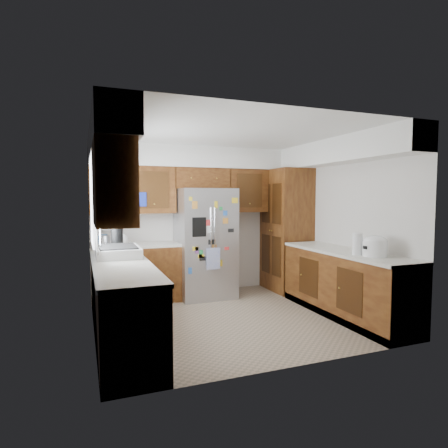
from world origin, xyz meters
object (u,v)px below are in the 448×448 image
(fridge, at_px, (205,243))
(paper_towel, at_px, (357,244))
(rice_cooker, at_px, (375,246))
(pantry, at_px, (286,230))

(fridge, relative_size, paper_towel, 6.40)
(fridge, distance_m, rice_cooker, 2.68)
(pantry, bearing_deg, fridge, 177.94)
(fridge, bearing_deg, paper_towel, -56.03)
(pantry, relative_size, rice_cooker, 7.04)
(pantry, xyz_separation_m, rice_cooker, (-0.00, -2.17, -0.02))
(fridge, relative_size, rice_cooker, 5.90)
(rice_cooker, distance_m, paper_towel, 0.21)
(pantry, bearing_deg, rice_cooker, -90.01)
(paper_towel, bearing_deg, rice_cooker, -55.01)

